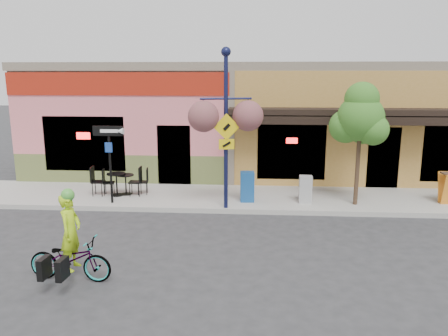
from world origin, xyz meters
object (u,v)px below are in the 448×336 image
Objects in this scene: building at (257,116)px; lamp_post at (226,130)px; one_way_sign at (110,165)px; bicycle at (70,259)px; cyclist_rider at (71,244)px; newspaper_box_blue at (247,187)px; street_tree at (359,144)px; newspaper_box_grey at (305,189)px.

lamp_post is (-0.95, -6.85, 0.25)m from building.
building is 7.54× the size of one_way_sign.
bicycle is at bearing -133.98° from lamp_post.
bicycle is 0.71× the size of one_way_sign.
cyclist_rider is 1.64× the size of newspaper_box_blue.
cyclist_rider reaches higher than bicycle.
lamp_post is 1.25× the size of street_tree.
newspaper_box_grey is at bearing 175.39° from street_tree.
street_tree is at bearing -48.21° from cyclist_rider.
bicycle is at bearing -142.35° from street_tree.
newspaper_box_blue is at bearing 36.74° from lamp_post.
building reaches higher than street_tree.
cyclist_rider is 8.64m from street_tree.
cyclist_rider is (0.05, 0.00, 0.33)m from bicycle.
cyclist_rider is 1.85× the size of newspaper_box_grey.
lamp_post is at bearing -97.88° from building.
building is 4.83× the size of street_tree.
one_way_sign is (-3.58, 0.26, -1.14)m from lamp_post.
street_tree is (1.52, -0.12, 1.47)m from newspaper_box_grey.
bicycle is 7.53m from newspaper_box_grey.
building reaches higher than cyclist_rider.
building is 6.92m from lamp_post.
one_way_sign is at bearing -172.90° from newspaper_box_grey.
street_tree is (3.97, 0.61, -0.46)m from lamp_post.
building is 3.87× the size of lamp_post.
newspaper_box_grey is (2.45, 0.74, -1.93)m from lamp_post.
one_way_sign is 2.88× the size of newspaper_box_grey.
building is at bearing 69.60° from lamp_post.
lamp_post is at bearing -160.65° from newspaper_box_grey.
lamp_post reaches higher than newspaper_box_grey.
newspaper_box_blue is 1.82m from newspaper_box_grey.
lamp_post is at bearing -2.97° from one_way_sign.
street_tree reaches higher than newspaper_box_grey.
lamp_post reaches higher than street_tree.
one_way_sign is 4.29m from newspaper_box_blue.
street_tree reaches higher than newspaper_box_blue.
newspaper_box_grey is at bearing -76.24° from building.
lamp_post is 5.60× the size of newspaper_box_grey.
cyclist_rider is 4.99m from one_way_sign.
lamp_post is at bearing -27.07° from cyclist_rider.
street_tree is at bearing -48.41° from bicycle.
street_tree is (7.54, 0.35, 0.68)m from one_way_sign.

